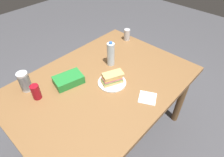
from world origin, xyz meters
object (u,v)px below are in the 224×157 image
object	(u,v)px
dining_table	(102,89)
paper_plate	(112,82)
chip_bag	(69,80)
sandwich	(112,78)
plastic_cup_stack	(25,82)
water_bottle_tall	(111,54)
soda_can_silver	(127,35)
soda_can_red	(36,92)

from	to	relation	value
dining_table	paper_plate	xyz separation A→B (m)	(0.05, -0.07, 0.09)
paper_plate	chip_bag	size ratio (longest dim) A/B	1.03
dining_table	paper_plate	world-z (taller)	paper_plate
sandwich	plastic_cup_stack	bearing A→B (deg)	139.18
water_bottle_tall	soda_can_silver	bearing A→B (deg)	21.60
dining_table	sandwich	world-z (taller)	sandwich
dining_table	soda_can_red	size ratio (longest dim) A/B	12.70
chip_bag	water_bottle_tall	xyz separation A→B (m)	(0.43, -0.08, 0.08)
sandwich	soda_can_silver	bearing A→B (deg)	30.03
soda_can_silver	soda_can_red	bearing A→B (deg)	-177.23
soda_can_silver	plastic_cup_stack	bearing A→B (deg)	175.68
chip_bag	plastic_cup_stack	bearing A→B (deg)	-20.62
sandwich	chip_bag	size ratio (longest dim) A/B	0.89
soda_can_red	chip_bag	distance (m)	0.27
plastic_cup_stack	soda_can_red	bearing A→B (deg)	-86.88
paper_plate	soda_can_silver	distance (m)	0.73
sandwich	water_bottle_tall	bearing A→B (deg)	45.88
plastic_cup_stack	soda_can_silver	xyz separation A→B (m)	(1.15, -0.09, -0.02)
dining_table	sandwich	distance (m)	0.16
soda_can_red	soda_can_silver	distance (m)	1.14
water_bottle_tall	paper_plate	bearing A→B (deg)	-134.74
chip_bag	plastic_cup_stack	distance (m)	0.33
paper_plate	sandwich	size ratio (longest dim) A/B	1.15
plastic_cup_stack	paper_plate	bearing A→B (deg)	-41.06
paper_plate	soda_can_red	distance (m)	0.60
sandwich	paper_plate	bearing A→B (deg)	-176.89
paper_plate	water_bottle_tall	distance (m)	0.28
dining_table	soda_can_red	world-z (taller)	soda_can_red
dining_table	sandwich	bearing A→B (deg)	-53.98
dining_table	water_bottle_tall	size ratio (longest dim) A/B	6.55
plastic_cup_stack	sandwich	bearing A→B (deg)	-40.82
soda_can_red	water_bottle_tall	xyz separation A→B (m)	(0.69, -0.12, 0.05)
paper_plate	plastic_cup_stack	world-z (taller)	plastic_cup_stack
chip_bag	plastic_cup_stack	size ratio (longest dim) A/B	1.38
dining_table	soda_can_silver	bearing A→B (deg)	23.27
plastic_cup_stack	soda_can_silver	world-z (taller)	plastic_cup_stack
water_bottle_tall	plastic_cup_stack	size ratio (longest dim) A/B	1.42
soda_can_red	soda_can_silver	xyz separation A→B (m)	(1.14, 0.06, 0.00)
dining_table	water_bottle_tall	xyz separation A→B (m)	(0.23, 0.12, 0.20)
dining_table	plastic_cup_stack	world-z (taller)	plastic_cup_stack
sandwich	plastic_cup_stack	world-z (taller)	plastic_cup_stack
sandwich	soda_can_silver	distance (m)	0.73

